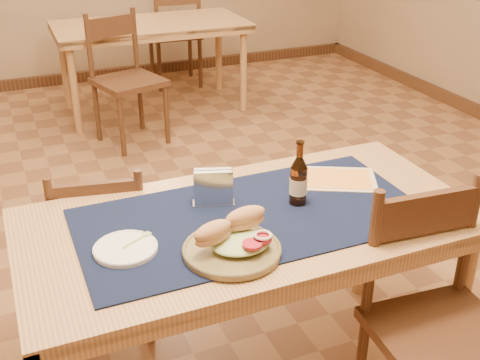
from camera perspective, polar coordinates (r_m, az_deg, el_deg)
name	(u,v)px	position (r m, az deg, el deg)	size (l,w,h in m)	color
main_table	(251,237)	(2.15, 1.04, -5.46)	(1.60, 0.80, 0.75)	tan
placemat	(251,217)	(2.10, 1.06, -3.49)	(1.20, 0.60, 0.01)	black
baseboard	(187,263)	(3.12, -5.05, -7.83)	(6.00, 7.00, 0.10)	#4C2E1B
back_table	(151,33)	(5.17, -8.44, 13.66)	(1.58, 0.81, 0.75)	tan
chair_main_far	(103,246)	(2.60, -12.84, -6.09)	(0.45, 0.45, 0.83)	#4C2E1B
chair_main_near	(439,324)	(2.15, 18.34, -12.86)	(0.47, 0.47, 0.95)	#4C2E1B
chair_back_near	(126,77)	(4.57, -10.79, 9.55)	(0.55, 0.55, 0.96)	#4C2E1B
chair_back_far	(175,32)	(5.85, -6.17, 13.76)	(0.49, 0.49, 0.99)	#4C2E1B
sandwich_plate	(234,243)	(1.90, -0.61, -5.96)	(0.31, 0.31, 0.12)	olive
side_plate	(125,248)	(1.95, -10.81, -6.35)	(0.20, 0.20, 0.02)	white
fork	(139,239)	(1.97, -9.56, -5.51)	(0.11, 0.07, 0.00)	#8ABB66
beer_bottle	(298,181)	(2.15, 5.57, -0.07)	(0.06, 0.06, 0.24)	#4B250D
napkin_holder	(213,188)	(2.15, -2.54, -0.77)	(0.16, 0.10, 0.13)	silver
menu_card	(338,179)	(2.38, 9.29, 0.11)	(0.35, 0.32, 0.01)	beige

